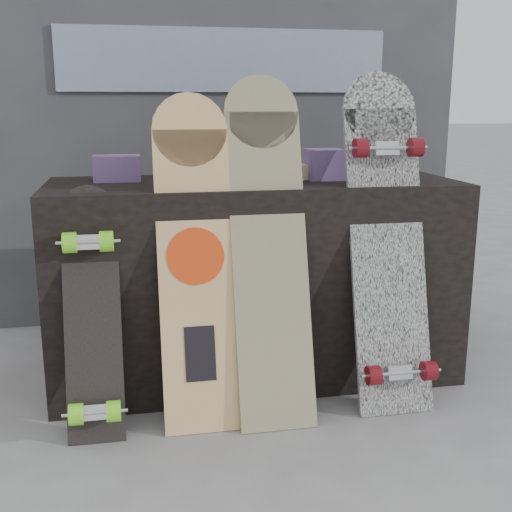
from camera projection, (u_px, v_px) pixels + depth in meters
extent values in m
plane|color=slate|center=(281.00, 428.00, 2.22)|extent=(60.00, 60.00, 0.00)
cube|color=black|center=(254.00, 279.00, 2.61)|extent=(1.60, 0.60, 0.80)
cube|color=#38373D|center=(223.00, 103.00, 3.26)|extent=(2.40, 0.20, 2.20)
cube|color=navy|center=(225.00, 60.00, 3.11)|extent=(1.60, 0.02, 0.30)
cube|color=#4E3770|center=(117.00, 168.00, 2.51)|extent=(0.18, 0.12, 0.10)
cube|color=#4E3770|center=(324.00, 164.00, 2.56)|extent=(0.14, 0.14, 0.12)
cube|color=#D1B78C|center=(298.00, 172.00, 2.57)|extent=(0.22, 0.10, 0.06)
cube|color=tan|center=(197.00, 280.00, 2.20)|extent=(0.26, 0.29, 1.01)
cylinder|color=tan|center=(189.00, 130.00, 2.22)|extent=(0.26, 0.08, 0.26)
cylinder|color=red|center=(196.00, 256.00, 2.20)|extent=(0.20, 0.05, 0.19)
cube|color=black|center=(200.00, 354.00, 2.19)|extent=(0.10, 0.05, 0.18)
cube|color=beige|center=(270.00, 269.00, 2.24)|extent=(0.27, 0.35, 1.07)
cylinder|color=beige|center=(261.00, 112.00, 2.28)|extent=(0.27, 0.10, 0.26)
cube|color=silver|center=(388.00, 260.00, 2.35)|extent=(0.28, 0.32, 1.08)
cylinder|color=silver|center=(379.00, 109.00, 2.36)|extent=(0.28, 0.09, 0.27)
cube|color=silver|center=(399.00, 372.00, 2.29)|extent=(0.09, 0.04, 0.06)
cylinder|color=#5D0D14|center=(373.00, 375.00, 2.25)|extent=(0.05, 0.07, 0.07)
cylinder|color=#5D0D14|center=(429.00, 371.00, 2.29)|extent=(0.04, 0.07, 0.07)
cube|color=silver|center=(386.00, 149.00, 2.31)|extent=(0.09, 0.04, 0.06)
cylinder|color=#5D0D14|center=(360.00, 148.00, 2.28)|extent=(0.05, 0.07, 0.07)
cylinder|color=#5D0D14|center=(415.00, 147.00, 2.31)|extent=(0.04, 0.07, 0.07)
cube|color=black|center=(93.00, 326.00, 2.16)|extent=(0.19, 0.26, 0.74)
cylinder|color=black|center=(88.00, 212.00, 2.19)|extent=(0.19, 0.07, 0.18)
cube|color=silver|center=(95.00, 412.00, 2.09)|extent=(0.09, 0.04, 0.06)
cylinder|color=#7AF022|center=(76.00, 414.00, 2.06)|extent=(0.04, 0.07, 0.07)
cylinder|color=#7AF022|center=(114.00, 411.00, 2.09)|extent=(0.04, 0.07, 0.07)
cube|color=silver|center=(89.00, 243.00, 2.14)|extent=(0.09, 0.04, 0.06)
cylinder|color=#7AF022|center=(70.00, 243.00, 2.11)|extent=(0.04, 0.07, 0.07)
cylinder|color=#7AF022|center=(107.00, 241.00, 2.13)|extent=(0.04, 0.07, 0.07)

